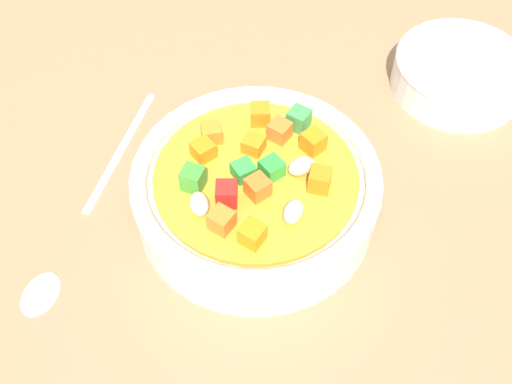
% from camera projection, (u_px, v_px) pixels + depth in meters
% --- Properties ---
extents(ground_plane, '(1.40, 1.40, 0.02)m').
position_uv_depth(ground_plane, '(256.00, 219.00, 0.44)').
color(ground_plane, '#9E754F').
extents(soup_bowl_main, '(0.17, 0.17, 0.06)m').
position_uv_depth(soup_bowl_main, '(256.00, 189.00, 0.41)').
color(soup_bowl_main, white).
rests_on(soup_bowl_main, ground_plane).
extents(spoon, '(0.08, 0.20, 0.01)m').
position_uv_depth(spoon, '(80.00, 220.00, 0.42)').
color(spoon, silver).
rests_on(spoon, ground_plane).
extents(side_bowl_small, '(0.11, 0.11, 0.03)m').
position_uv_depth(side_bowl_small, '(459.00, 72.00, 0.49)').
color(side_bowl_small, white).
rests_on(side_bowl_small, ground_plane).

